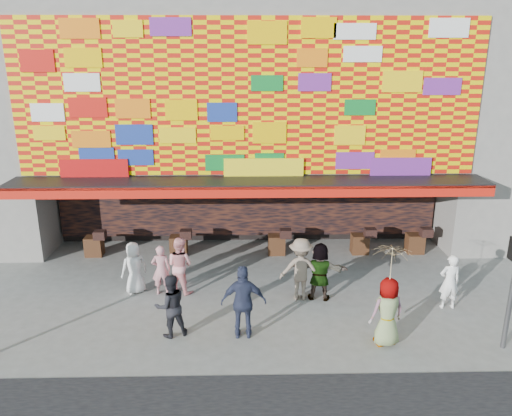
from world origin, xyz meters
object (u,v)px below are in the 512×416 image
Objects in this scene: ped_d at (301,269)px; ped_h at (449,282)px; ped_f at (320,272)px; ped_a at (134,268)px; ped_b at (161,270)px; ped_c at (171,306)px; parasol at (392,264)px; ped_e at (244,302)px; ped_i at (180,265)px; ped_g at (387,312)px.

ped_d is 1.17× the size of ped_h.
ped_a is at bearing 4.53° from ped_f.
ped_b is 2.41m from ped_c.
ped_c is at bearing 92.38° from ped_a.
ped_h is at bearing -179.53° from ped_f.
parasol is at bearing 153.05° from ped_c.
ped_a is 0.96× the size of ped_c.
ped_c reaches higher than ped_b.
ped_e reaches higher than ped_b.
ped_e is 3.21m from ped_i.
ped_g is (6.78, -2.95, 0.08)m from ped_a.
ped_f is 1.08× the size of ped_h.
ped_b is 0.84× the size of parasol.
ped_a is 0.87× the size of parasol.
ped_g is 1.01× the size of ped_i.
ped_f is at bearing -176.45° from ped_c.
ped_a is 0.85× the size of ped_d.
ped_c reaches higher than ped_h.
ped_d is (4.10, -0.40, 0.17)m from ped_b.
ped_d is 1.02× the size of parasol.
ped_c is 1.04× the size of ped_h.
ped_e is (3.27, -2.55, 0.18)m from ped_a.
ped_a is 0.92× the size of ped_i.
ped_f is at bearing -137.12° from ped_e.
ped_i is (-0.06, 2.46, 0.03)m from ped_c.
parasol reaches higher than ped_a.
ped_h is (4.11, -0.65, -0.13)m from ped_d.
ped_f is 0.94× the size of parasol.
ped_e reaches higher than ped_f.
ped_a is 4.95m from ped_d.
ped_f reaches higher than ped_b.
ped_d is 1.08× the size of ped_i.
ped_i reaches higher than ped_b.
ped_c is 2.46m from ped_i.
ped_d reaches higher than ped_g.
ped_d reaches higher than ped_c.
ped_h is at bearing -158.96° from ped_i.
ped_g is 0.96× the size of parasol.
ped_b is at bearing 4.84° from ped_f.
ped_e is at bearing 114.12° from ped_a.
ped_f is (5.47, -0.55, 0.07)m from ped_a.
parasol is at bearing 128.84° from ped_f.
ped_g is at bearing 128.52° from ped_a.
ped_d is 0.56m from ped_f.
ped_b is 4.68m from ped_f.
ped_a is 1.03× the size of ped_b.
ped_e is at bearing 156.42° from ped_i.
ped_i is at bearing -4.53° from ped_d.
ped_h is (5.76, 1.39, -0.17)m from ped_e.
ped_h is at bearing 175.05° from ped_d.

